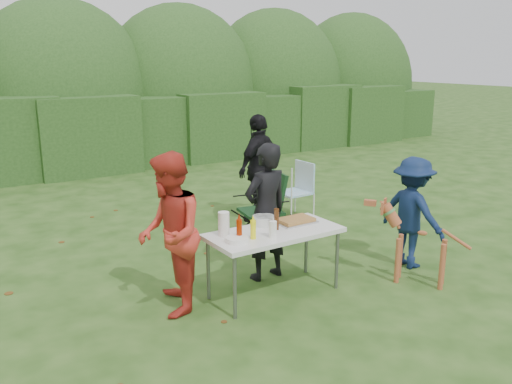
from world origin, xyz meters
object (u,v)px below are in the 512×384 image
ketchup_bottle (239,229)px  dog (421,245)px  person_black_puffy (259,168)px  paper_towel_roll (224,224)px  person_cook (266,212)px  lawn_chair (294,190)px  person_red_jacket (170,234)px  folding_table (274,235)px  mustard_bottle (253,230)px  beer_bottle (276,219)px  camping_chair (261,207)px  child (412,213)px

ketchup_bottle → dog: bearing=-18.2°
person_black_puffy → paper_towel_roll: bearing=27.2°
dog → paper_towel_roll: size_ratio=3.81×
person_cook → lawn_chair: size_ratio=1.79×
ketchup_bottle → person_red_jacket: bearing=157.2°
folding_table → person_cook: size_ratio=0.91×
person_black_puffy → paper_towel_roll: 2.96m
lawn_chair → person_black_puffy: bearing=-16.9°
lawn_chair → mustard_bottle: bearing=44.4°
folding_table → person_red_jacket: bearing=167.8°
person_red_jacket → person_black_puffy: 3.33m
dog → beer_bottle: (-1.55, 0.74, 0.39)m
person_red_jacket → folding_table: bearing=99.7°
person_red_jacket → lawn_chair: 3.70m
person_cook → paper_towel_roll: person_cook is taller
person_red_jacket → mustard_bottle: (0.80, -0.34, -0.00)m
paper_towel_roll → person_red_jacket: bearing=172.6°
paper_towel_roll → folding_table: bearing=-17.3°
camping_chair → lawn_chair: 1.30m
folding_table → person_black_puffy: (1.40, 2.40, 0.18)m
folding_table → child: child is taller
person_red_jacket → mustard_bottle: 0.86m
folding_table → child: bearing=-7.9°
lawn_chair → beer_bottle: size_ratio=3.83×
dog → mustard_bottle: (-1.93, 0.62, 0.37)m
camping_chair → ketchup_bottle: camping_chair is taller
person_cook → camping_chair: person_cook is taller
person_cook → beer_bottle: person_cook is taller
mustard_bottle → beer_bottle: size_ratio=0.83×
folding_table → child: 1.94m
person_cook → child: 1.88m
paper_towel_roll → beer_bottle: bearing=-13.6°
lawn_chair → mustard_bottle: mustard_bottle is taller
folding_table → camping_chair: (0.86, 1.55, -0.18)m
person_cook → person_red_jacket: 1.33m
camping_chair → beer_bottle: 1.77m
mustard_bottle → beer_bottle: bearing=17.0°
folding_table → lawn_chair: 2.99m
person_cook → ketchup_bottle: 0.80m
mustard_bottle → lawn_chair: bearing=45.3°
mustard_bottle → child: bearing=-4.5°
camping_chair → paper_towel_roll: size_ratio=3.88×
mustard_bottle → person_cook: bearing=45.1°
ketchup_bottle → paper_towel_roll: paper_towel_roll is taller
person_red_jacket → beer_bottle: (1.18, -0.22, 0.02)m
person_red_jacket → lawn_chair: (3.10, 1.99, -0.38)m
beer_bottle → mustard_bottle: bearing=-163.0°
person_black_puffy → ketchup_bottle: 3.07m
child → beer_bottle: size_ratio=5.86×
folding_table → lawn_chair: size_ratio=1.63×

